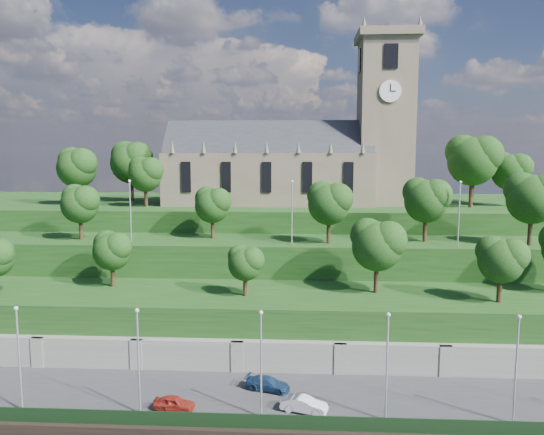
# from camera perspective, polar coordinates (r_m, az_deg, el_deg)

# --- Properties ---
(promenade) EXTENTS (160.00, 12.00, 2.00)m
(promenade) POSITION_cam_1_polar(r_m,az_deg,el_deg) (49.50, 1.61, -19.80)
(promenade) COLOR #2D2D30
(promenade) RESTS_ON ground
(fence) EXTENTS (160.00, 0.10, 1.20)m
(fence) POSITION_cam_1_polar(r_m,az_deg,el_deg) (43.98, 1.41, -21.15)
(fence) COLOR black
(fence) RESTS_ON promenade
(retaining_wall) EXTENTS (160.00, 2.10, 5.00)m
(retaining_wall) POSITION_cam_1_polar(r_m,az_deg,el_deg) (54.28, 1.80, -15.51)
(retaining_wall) COLOR slate
(retaining_wall) RESTS_ON ground
(embankment_lower) EXTENTS (160.00, 12.00, 8.00)m
(embankment_lower) POSITION_cam_1_polar(r_m,az_deg,el_deg) (59.37, 1.95, -11.91)
(embankment_lower) COLOR #163812
(embankment_lower) RESTS_ON ground
(embankment_upper) EXTENTS (160.00, 10.00, 12.00)m
(embankment_upper) POSITION_cam_1_polar(r_m,az_deg,el_deg) (69.31, 2.16, -7.34)
(embankment_upper) COLOR #163812
(embankment_upper) RESTS_ON ground
(hilltop) EXTENTS (160.00, 32.00, 15.00)m
(hilltop) POSITION_cam_1_polar(r_m,az_deg,el_deg) (89.50, 2.42, -3.00)
(hilltop) COLOR #163812
(hilltop) RESTS_ON ground
(church) EXTENTS (38.60, 12.35, 27.60)m
(church) POSITION_cam_1_polar(r_m,az_deg,el_deg) (84.02, 2.97, 6.63)
(church) COLOR brown
(church) RESTS_ON hilltop
(trees_lower) EXTENTS (66.96, 8.88, 8.15)m
(trees_lower) POSITION_cam_1_polar(r_m,az_deg,el_deg) (57.56, 7.75, -3.44)
(trees_lower) COLOR black
(trees_lower) RESTS_ON embankment_lower
(trees_upper) EXTENTS (62.01, 8.23, 8.84)m
(trees_upper) POSITION_cam_1_polar(r_m,az_deg,el_deg) (66.63, 8.71, 1.93)
(trees_upper) COLOR black
(trees_upper) RESTS_ON embankment_upper
(trees_hilltop) EXTENTS (72.37, 15.56, 10.75)m
(trees_hilltop) POSITION_cam_1_polar(r_m,az_deg,el_deg) (82.67, 4.26, 5.84)
(trees_hilltop) COLOR black
(trees_hilltop) RESTS_ON hilltop
(lamp_posts_promenade) EXTENTS (60.36, 0.36, 8.92)m
(lamp_posts_promenade) POSITION_cam_1_polar(r_m,az_deg,el_deg) (43.88, -1.19, -14.74)
(lamp_posts_promenade) COLOR #B2B2B7
(lamp_posts_promenade) RESTS_ON promenade
(lamp_posts_upper) EXTENTS (40.36, 0.36, 7.88)m
(lamp_posts_upper) POSITION_cam_1_polar(r_m,az_deg,el_deg) (64.43, 2.16, 1.08)
(lamp_posts_upper) COLOR #B2B2B7
(lamp_posts_upper) RESTS_ON embankment_upper
(car_left) EXTENTS (3.59, 1.77, 1.18)m
(car_left) POSITION_cam_1_polar(r_m,az_deg,el_deg) (47.47, -10.47, -19.03)
(car_left) COLOR maroon
(car_left) RESTS_ON promenade
(car_middle) EXTENTS (4.10, 2.31, 1.28)m
(car_middle) POSITION_cam_1_polar(r_m,az_deg,el_deg) (46.51, 3.46, -19.43)
(car_middle) COLOR silver
(car_middle) RESTS_ON promenade
(car_right) EXTENTS (4.38, 2.73, 1.18)m
(car_right) POSITION_cam_1_polar(r_m,az_deg,el_deg) (50.08, -0.45, -17.43)
(car_right) COLOR navy
(car_right) RESTS_ON promenade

